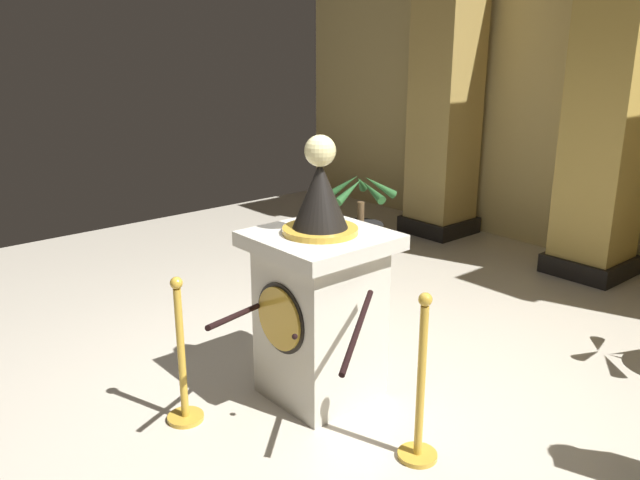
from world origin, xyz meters
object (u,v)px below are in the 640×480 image
object	(u,v)px
stanchion_near	(183,372)
stanchion_far	(420,402)
pedestal_clock	(320,299)
potted_palm_left	(360,231)

from	to	relation	value
stanchion_near	stanchion_far	world-z (taller)	stanchion_far
pedestal_clock	stanchion_far	world-z (taller)	pedestal_clock
pedestal_clock	potted_palm_left	bearing A→B (deg)	130.63
stanchion_far	potted_palm_left	distance (m)	3.80
stanchion_far	stanchion_near	bearing A→B (deg)	-146.13
stanchion_near	potted_palm_left	xyz separation A→B (m)	(-1.69, 3.24, -0.05)
pedestal_clock	stanchion_far	distance (m)	1.02
pedestal_clock	stanchion_far	bearing A→B (deg)	-2.56
pedestal_clock	potted_palm_left	size ratio (longest dim) A/B	1.83
potted_palm_left	stanchion_far	bearing A→B (deg)	-38.83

